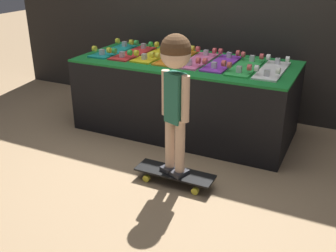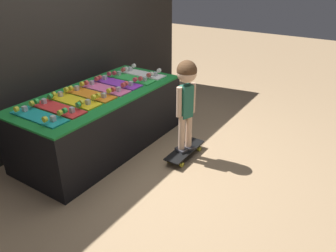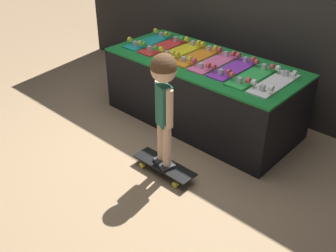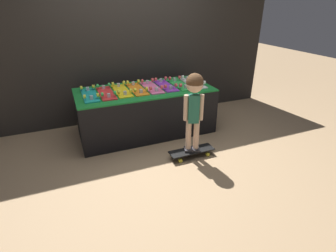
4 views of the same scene
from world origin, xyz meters
name	(u,v)px [view 3 (image 3 of 4)]	position (x,y,z in m)	size (l,w,h in m)	color
ground_plane	(165,142)	(0.00, 0.00, 0.00)	(16.00, 16.00, 0.00)	#9E7F5B
display_rack	(203,92)	(0.00, 0.58, 0.34)	(1.99, 0.90, 0.69)	black
skateboard_teal_on_rack	(149,41)	(-0.79, 0.59, 0.71)	(0.20, 0.61, 0.09)	teal
skateboard_red_on_rack	(163,46)	(-0.56, 0.59, 0.71)	(0.20, 0.61, 0.09)	red
skateboard_yellow_on_rack	(180,50)	(-0.34, 0.61, 0.71)	(0.20, 0.61, 0.09)	yellow
skateboard_orange_on_rack	(197,56)	(-0.11, 0.60, 0.71)	(0.20, 0.61, 0.09)	orange
skateboard_pink_on_rack	(214,62)	(0.11, 0.59, 0.71)	(0.20, 0.61, 0.09)	pink
skateboard_purple_on_rack	(233,68)	(0.34, 0.60, 0.71)	(0.20, 0.61, 0.09)	purple
skateboard_green_on_rack	(252,75)	(0.56, 0.56, 0.71)	(0.20, 0.61, 0.09)	green
skateboard_white_on_rack	(274,83)	(0.79, 0.57, 0.71)	(0.20, 0.61, 0.09)	white
skateboard_on_floor	(164,166)	(0.32, -0.35, 0.07)	(0.60, 0.19, 0.09)	black
child	(164,91)	(0.32, -0.35, 0.81)	(0.24, 0.21, 1.02)	#2D2D33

